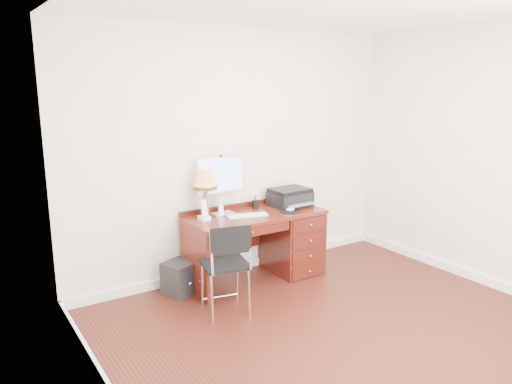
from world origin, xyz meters
TOP-DOWN VIEW (x-y plane):
  - ground at (0.00, 0.00)m, footprint 4.00×4.00m
  - room_shell at (0.00, 0.63)m, footprint 4.00×4.00m
  - desk at (0.32, 1.40)m, footprint 1.50×0.67m
  - monitor at (-0.31, 1.57)m, footprint 0.53×0.18m
  - keyboard at (-0.13, 1.35)m, footprint 0.44×0.22m
  - mouse_pad at (0.35, 1.24)m, footprint 0.24×0.24m
  - printer at (0.52, 1.48)m, footprint 0.46×0.36m
  - leg_lamp at (-0.51, 1.55)m, footprint 0.25×0.25m
  - phone at (-0.58, 1.46)m, footprint 0.11×0.11m
  - pen_cup at (0.12, 1.58)m, footprint 0.07×0.07m
  - chair at (-0.65, 0.84)m, footprint 0.50×0.50m
  - equipment_box at (-0.86, 1.50)m, footprint 0.37×0.37m

SIDE VIEW (x-z plane):
  - ground at x=0.00m, z-range 0.00..0.00m
  - room_shell at x=0.00m, z-range -1.95..2.05m
  - equipment_box at x=-0.86m, z-range 0.00..0.33m
  - desk at x=0.32m, z-range 0.04..0.79m
  - chair at x=-0.65m, z-range 0.09..0.98m
  - keyboard at x=-0.13m, z-range 0.75..0.77m
  - mouse_pad at x=0.35m, z-range 0.74..0.79m
  - pen_cup at x=0.12m, z-range 0.75..0.84m
  - phone at x=-0.58m, z-range 0.71..0.92m
  - printer at x=0.52m, z-range 0.75..0.94m
  - leg_lamp at x=-0.51m, z-range 0.87..1.37m
  - monitor at x=-0.31m, z-range 0.83..1.44m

